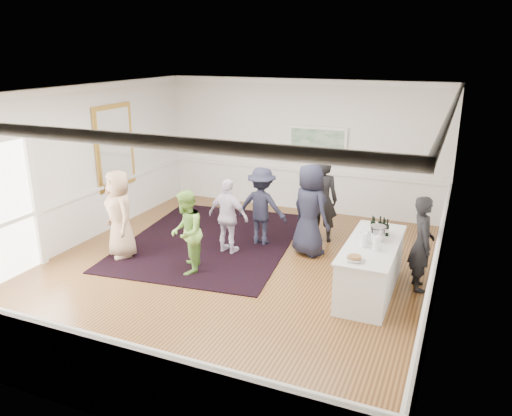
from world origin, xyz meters
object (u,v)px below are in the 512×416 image
at_px(guest_dark_b, 322,200).
at_px(guest_navy, 310,210).
at_px(guest_lilac, 228,217).
at_px(ice_bucket, 378,234).
at_px(nut_bowl, 355,258).
at_px(bartender, 422,243).
at_px(guest_green, 186,232).
at_px(guest_dark_a, 262,206).
at_px(serving_table, 371,267).
at_px(guest_tan, 120,214).

bearing_deg(guest_dark_b, guest_navy, 77.56).
xyz_separation_m(guest_lilac, ice_bucket, (2.94, -0.42, 0.23)).
bearing_deg(nut_bowl, bartender, 56.03).
relative_size(bartender, guest_green, 1.06).
bearing_deg(guest_dark_a, nut_bowl, 139.03).
relative_size(guest_lilac, guest_navy, 0.83).
bearing_deg(ice_bucket, guest_green, -168.25).
relative_size(serving_table, ice_bucket, 8.24).
bearing_deg(bartender, guest_lilac, 71.27).
height_order(guest_dark_b, nut_bowl, guest_dark_b).
xyz_separation_m(bartender, guest_green, (-3.92, -0.96, -0.05)).
distance_m(guest_dark_b, guest_navy, 0.77).
height_order(guest_lilac, nut_bowl, guest_lilac).
xyz_separation_m(ice_bucket, nut_bowl, (-0.16, -0.97, -0.08)).
height_order(guest_green, guest_lilac, guest_green).
bearing_deg(serving_table, ice_bucket, 75.13).
height_order(bartender, guest_navy, guest_navy).
distance_m(guest_green, ice_bucket, 3.31).
bearing_deg(guest_dark_a, guest_tan, 36.60).
relative_size(guest_dark_a, guest_navy, 0.89).
xyz_separation_m(serving_table, guest_tan, (-4.73, -0.37, 0.42)).
xyz_separation_m(guest_tan, guest_lilac, (1.84, 0.96, -0.11)).
bearing_deg(ice_bucket, guest_dark_b, 129.34).
bearing_deg(guest_lilac, guest_dark_b, -131.21).
bearing_deg(ice_bucket, bartender, 22.48).
bearing_deg(guest_dark_a, guest_lilac, 58.86).
bearing_deg(guest_green, guest_dark_b, 121.30).
bearing_deg(guest_tan, serving_table, 38.74).
bearing_deg(guest_dark_a, guest_navy, 173.89).
bearing_deg(guest_green, guest_lilac, 142.65).
height_order(guest_dark_b, guest_navy, guest_navy).
distance_m(bartender, nut_bowl, 1.52).
bearing_deg(nut_bowl, guest_dark_b, 115.10).
bearing_deg(bartender, nut_bowl, 129.52).
relative_size(bartender, guest_navy, 0.90).
distance_m(guest_dark_a, nut_bowl, 3.14).
distance_m(guest_tan, nut_bowl, 4.63).
distance_m(guest_green, guest_lilac, 1.14).
bearing_deg(nut_bowl, ice_bucket, 80.59).
height_order(guest_navy, nut_bowl, guest_navy).
relative_size(guest_tan, ice_bucket, 6.61).
xyz_separation_m(serving_table, bartender, (0.73, 0.45, 0.37)).
distance_m(serving_table, guest_lilac, 2.97).
relative_size(bartender, ice_bucket, 6.23).
bearing_deg(guest_green, guest_tan, -117.36).
bearing_deg(nut_bowl, guest_lilac, 153.29).
relative_size(guest_tan, guest_lilac, 1.15).
height_order(guest_tan, nut_bowl, guest_tan).
relative_size(serving_table, bartender, 1.32).
relative_size(serving_table, guest_tan, 1.25).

